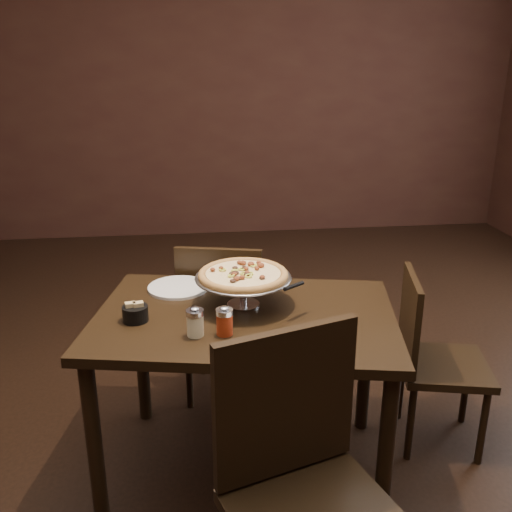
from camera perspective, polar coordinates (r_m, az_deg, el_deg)
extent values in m
cube|color=black|center=(2.71, -1.67, -20.00)|extent=(6.00, 7.00, 0.02)
cube|color=black|center=(5.61, -5.21, 16.18)|extent=(6.00, 0.02, 2.80)
cube|color=black|center=(2.28, -1.11, -6.26)|extent=(1.31, 1.00, 0.04)
cylinder|color=black|center=(2.30, -15.87, -17.61)|extent=(0.06, 0.06, 0.70)
cylinder|color=black|center=(2.21, 12.82, -19.07)|extent=(0.06, 0.06, 0.70)
cylinder|color=black|center=(2.84, -11.36, -9.61)|extent=(0.06, 0.06, 0.70)
cylinder|color=black|center=(2.76, 10.87, -10.42)|extent=(0.06, 0.06, 0.70)
cylinder|color=silver|center=(2.35, -1.27, -4.85)|extent=(0.13, 0.13, 0.01)
cylinder|color=silver|center=(2.32, -1.28, -3.57)|extent=(0.03, 0.03, 0.11)
cylinder|color=silver|center=(2.30, -1.29, -2.30)|extent=(0.10, 0.10, 0.01)
cylinder|color=gray|center=(2.30, -1.29, -2.17)|extent=(0.38, 0.38, 0.01)
torus|color=gray|center=(2.30, -1.29, -2.14)|extent=(0.39, 0.39, 0.01)
cylinder|color=brown|center=(2.30, -1.29, -1.97)|extent=(0.35, 0.35, 0.01)
torus|color=brown|center=(2.30, -1.29, -1.88)|extent=(0.37, 0.37, 0.03)
cylinder|color=tan|center=(2.29, -1.30, -1.77)|extent=(0.30, 0.30, 0.01)
cylinder|color=#F2ECBC|center=(2.10, -6.09, -6.91)|extent=(0.06, 0.06, 0.08)
cylinder|color=silver|center=(2.08, -6.14, -5.65)|extent=(0.07, 0.07, 0.02)
ellipsoid|color=silver|center=(2.07, -6.16, -5.24)|extent=(0.04, 0.04, 0.01)
cylinder|color=maroon|center=(2.10, -3.16, -6.83)|extent=(0.06, 0.06, 0.08)
cylinder|color=silver|center=(2.08, -3.19, -5.60)|extent=(0.06, 0.06, 0.02)
ellipsoid|color=silver|center=(2.07, -3.20, -5.20)|extent=(0.03, 0.03, 0.01)
cylinder|color=black|center=(2.25, -11.98, -5.65)|extent=(0.10, 0.10, 0.06)
cube|color=tan|center=(2.25, -12.42, -5.34)|extent=(0.04, 0.04, 0.07)
cube|color=tan|center=(2.24, -11.66, -5.32)|extent=(0.04, 0.04, 0.07)
cube|color=white|center=(1.98, 5.58, -9.71)|extent=(0.17, 0.17, 0.01)
cylinder|color=silver|center=(2.53, -7.80, -3.14)|extent=(0.26, 0.26, 0.01)
cylinder|color=silver|center=(2.01, 2.34, -9.24)|extent=(0.25, 0.25, 0.01)
cone|color=silver|center=(2.20, 3.79, -3.10)|extent=(0.14, 0.14, 0.00)
cylinder|color=black|center=(2.20, 3.79, -3.04)|extent=(0.09, 0.08, 0.02)
cube|color=black|center=(2.96, -3.03, -6.49)|extent=(0.49, 0.49, 0.04)
cube|color=black|center=(2.69, -3.75, -3.55)|extent=(0.40, 0.12, 0.43)
cylinder|color=black|center=(3.18, 0.48, -8.88)|extent=(0.03, 0.03, 0.40)
cylinder|color=black|center=(3.23, -5.40, -8.54)|extent=(0.03, 0.03, 0.40)
cylinder|color=black|center=(2.90, -0.20, -11.95)|extent=(0.03, 0.03, 0.40)
cylinder|color=black|center=(2.95, -6.70, -11.50)|extent=(0.03, 0.03, 0.40)
cube|color=black|center=(1.74, 3.01, -14.41)|extent=(0.44, 0.18, 0.48)
cube|color=black|center=(2.74, 18.31, -10.41)|extent=(0.45, 0.45, 0.04)
cube|color=black|center=(2.61, 15.13, -6.09)|extent=(0.11, 0.38, 0.40)
cylinder|color=black|center=(2.76, 21.74, -15.63)|extent=(0.03, 0.03, 0.37)
cylinder|color=black|center=(3.01, 20.23, -12.32)|extent=(0.03, 0.03, 0.37)
cylinder|color=black|center=(2.69, 15.20, -15.81)|extent=(0.03, 0.03, 0.37)
cylinder|color=black|center=(2.95, 14.30, -12.38)|extent=(0.03, 0.03, 0.37)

